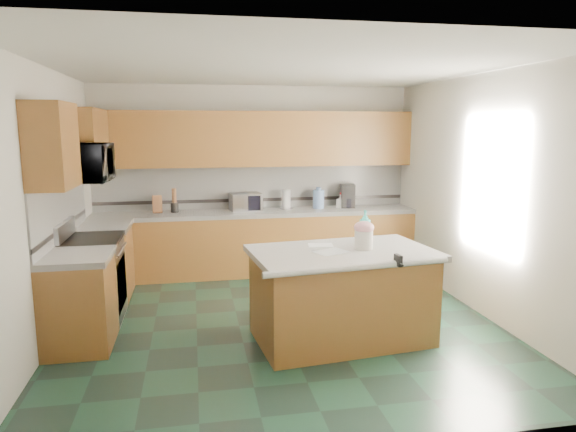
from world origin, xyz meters
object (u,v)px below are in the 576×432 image
object	(u,v)px
treat_jar	(364,240)
soap_bottle_island	(365,227)
knife_block	(157,205)
coffee_maker	(347,196)
island_base	(342,298)
island_top	(343,253)
toaster_oven	(246,202)

from	to	relation	value
treat_jar	soap_bottle_island	world-z (taller)	soap_bottle_island
soap_bottle_island	knife_block	bearing A→B (deg)	145.12
treat_jar	coffee_maker	bearing A→B (deg)	60.56
treat_jar	island_base	bearing A→B (deg)	164.77
island_top	toaster_oven	world-z (taller)	toaster_oven
treat_jar	knife_block	xyz separation A→B (m)	(-2.13, 2.58, 0.03)
toaster_oven	treat_jar	bearing A→B (deg)	-78.54
island_top	toaster_oven	bearing A→B (deg)	98.31
island_top	treat_jar	distance (m)	0.25
treat_jar	toaster_oven	bearing A→B (deg)	93.37
island_base	treat_jar	size ratio (longest dim) A/B	8.83
treat_jar	coffee_maker	distance (m)	2.69
island_top	soap_bottle_island	bearing A→B (deg)	32.01
island_base	coffee_maker	distance (m)	2.83
island_top	knife_block	world-z (taller)	knife_block
knife_block	toaster_oven	xyz separation A→B (m)	(1.24, 0.00, 0.00)
island_base	coffee_maker	size ratio (longest dim) A/B	4.78
island_base	treat_jar	xyz separation A→B (m)	(0.21, 0.00, 0.58)
island_base	soap_bottle_island	size ratio (longest dim) A/B	4.82
island_base	coffee_maker	world-z (taller)	coffee_maker
knife_block	soap_bottle_island	bearing A→B (deg)	-50.73
knife_block	toaster_oven	distance (m)	1.24
soap_bottle_island	coffee_maker	size ratio (longest dim) A/B	0.99
island_base	treat_jar	world-z (taller)	treat_jar
toaster_oven	knife_block	bearing A→B (deg)	172.29
treat_jar	soap_bottle_island	distance (m)	0.27
island_base	coffee_maker	xyz separation A→B (m)	(0.85, 2.61, 0.66)
island_top	coffee_maker	xyz separation A→B (m)	(0.85, 2.61, 0.20)
island_top	knife_block	size ratio (longest dim) A/B	7.28
island_top	coffee_maker	bearing A→B (deg)	65.53
island_base	soap_bottle_island	bearing A→B (deg)	32.01
soap_bottle_island	coffee_maker	distance (m)	2.43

